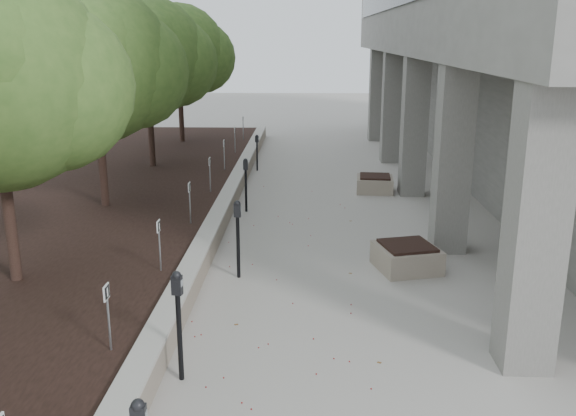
# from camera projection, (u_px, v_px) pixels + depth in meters

# --- Properties ---
(ground) EXTENTS (90.00, 90.00, 0.00)m
(ground) POSITION_uv_depth(u_px,v_px,m) (281.00, 399.00, 8.10)
(ground) COLOR #ACA69E
(ground) RESTS_ON ground
(retaining_wall) EXTENTS (0.39, 26.00, 0.50)m
(retaining_wall) POSITION_uv_depth(u_px,v_px,m) (227.00, 202.00, 16.76)
(retaining_wall) COLOR #A19280
(retaining_wall) RESTS_ON ground
(planting_bed) EXTENTS (7.00, 26.00, 0.40)m
(planting_bed) POSITION_uv_depth(u_px,v_px,m) (92.00, 202.00, 16.88)
(planting_bed) COLOR black
(planting_bed) RESTS_ON ground
(crabapple_tree_3) EXTENTS (4.60, 4.00, 5.44)m
(crabapple_tree_3) POSITION_uv_depth(u_px,v_px,m) (97.00, 97.00, 15.12)
(crabapple_tree_3) COLOR #3C6125
(crabapple_tree_3) RESTS_ON planting_bed
(crabapple_tree_4) EXTENTS (4.60, 4.00, 5.44)m
(crabapple_tree_4) POSITION_uv_depth(u_px,v_px,m) (148.00, 82.00, 19.94)
(crabapple_tree_4) COLOR #3C6125
(crabapple_tree_4) RESTS_ON planting_bed
(crabapple_tree_5) EXTENTS (4.60, 4.00, 5.44)m
(crabapple_tree_5) POSITION_uv_depth(u_px,v_px,m) (179.00, 73.00, 24.75)
(crabapple_tree_5) COLOR #3C6125
(crabapple_tree_5) RESTS_ON planting_bed
(parking_sign_2) EXTENTS (0.04, 0.22, 0.96)m
(parking_sign_2) POSITION_uv_depth(u_px,v_px,m) (108.00, 318.00, 8.42)
(parking_sign_2) COLOR black
(parking_sign_2) RESTS_ON planting_bed
(parking_sign_3) EXTENTS (0.04, 0.22, 0.96)m
(parking_sign_3) POSITION_uv_depth(u_px,v_px,m) (160.00, 246.00, 11.31)
(parking_sign_3) COLOR black
(parking_sign_3) RESTS_ON planting_bed
(parking_sign_4) EXTENTS (0.04, 0.22, 0.96)m
(parking_sign_4) POSITION_uv_depth(u_px,v_px,m) (190.00, 203.00, 14.20)
(parking_sign_4) COLOR black
(parking_sign_4) RESTS_ON planting_bed
(parking_sign_5) EXTENTS (0.04, 0.22, 0.96)m
(parking_sign_5) POSITION_uv_depth(u_px,v_px,m) (210.00, 175.00, 17.09)
(parking_sign_5) COLOR black
(parking_sign_5) RESTS_ON planting_bed
(parking_sign_6) EXTENTS (0.04, 0.22, 0.96)m
(parking_sign_6) POSITION_uv_depth(u_px,v_px,m) (224.00, 155.00, 19.98)
(parking_sign_6) COLOR black
(parking_sign_6) RESTS_ON planting_bed
(parking_sign_7) EXTENTS (0.04, 0.22, 0.96)m
(parking_sign_7) POSITION_uv_depth(u_px,v_px,m) (235.00, 140.00, 22.87)
(parking_sign_7) COLOR black
(parking_sign_7) RESTS_ON planting_bed
(parking_sign_8) EXTENTS (0.04, 0.22, 0.96)m
(parking_sign_8) POSITION_uv_depth(u_px,v_px,m) (243.00, 128.00, 25.76)
(parking_sign_8) COLOR black
(parking_sign_8) RESTS_ON planting_bed
(parking_meter_2) EXTENTS (0.17, 0.14, 1.59)m
(parking_meter_2) POSITION_uv_depth(u_px,v_px,m) (179.00, 326.00, 8.36)
(parking_meter_2) COLOR black
(parking_meter_2) RESTS_ON ground
(parking_meter_3) EXTENTS (0.15, 0.11, 1.55)m
(parking_meter_3) POSITION_uv_depth(u_px,v_px,m) (238.00, 239.00, 11.98)
(parking_meter_3) COLOR black
(parking_meter_3) RESTS_ON ground
(parking_meter_4) EXTENTS (0.15, 0.11, 1.45)m
(parking_meter_4) POSITION_uv_depth(u_px,v_px,m) (246.00, 185.00, 16.56)
(parking_meter_4) COLOR black
(parking_meter_4) RESTS_ON ground
(parking_meter_5) EXTENTS (0.15, 0.12, 1.27)m
(parking_meter_5) POSITION_uv_depth(u_px,v_px,m) (257.00, 153.00, 21.64)
(parking_meter_5) COLOR black
(parking_meter_5) RESTS_ON ground
(planter_front) EXTENTS (1.40, 1.40, 0.53)m
(planter_front) POSITION_uv_depth(u_px,v_px,m) (407.00, 257.00, 12.54)
(planter_front) COLOR #A19280
(planter_front) RESTS_ON ground
(planter_back) EXTENTS (1.15, 1.15, 0.50)m
(planter_back) POSITION_uv_depth(u_px,v_px,m) (375.00, 183.00, 18.82)
(planter_back) COLOR #A19280
(planter_back) RESTS_ON ground
(berry_scatter) EXTENTS (3.30, 14.10, 0.02)m
(berry_scatter) POSITION_uv_depth(u_px,v_px,m) (286.00, 263.00, 12.91)
(berry_scatter) COLOR #910A0B
(berry_scatter) RESTS_ON ground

